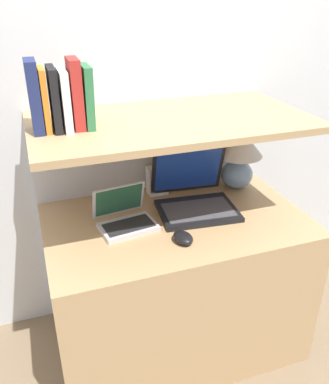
% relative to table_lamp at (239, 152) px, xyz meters
% --- Properties ---
extents(wall_back, '(6.00, 0.05, 2.40)m').
position_rel_table_lamp_xyz_m(wall_back, '(-0.40, 0.21, 0.31)').
color(wall_back, silver).
rests_on(wall_back, ground_plane).
extents(desk, '(1.13, 0.68, 0.71)m').
position_rel_table_lamp_xyz_m(desk, '(-0.40, -0.20, -0.54)').
color(desk, tan).
rests_on(desk, ground_plane).
extents(back_riser, '(1.13, 0.04, 1.11)m').
position_rel_table_lamp_xyz_m(back_riser, '(-0.40, 0.16, -0.34)').
color(back_riser, silver).
rests_on(back_riser, ground_plane).
extents(shelf, '(1.13, 0.61, 0.03)m').
position_rel_table_lamp_xyz_m(shelf, '(-0.40, -0.13, 0.23)').
color(shelf, tan).
rests_on(shelf, back_riser).
extents(table_lamp, '(0.23, 0.23, 0.31)m').
position_rel_table_lamp_xyz_m(table_lamp, '(0.00, 0.00, 0.00)').
color(table_lamp, '#7593B2').
rests_on(table_lamp, desk).
extents(laptop_large, '(0.37, 0.36, 0.26)m').
position_rel_table_lamp_xyz_m(laptop_large, '(-0.28, -0.13, -0.13)').
color(laptop_large, black).
rests_on(laptop_large, desk).
extents(laptop_small, '(0.25, 0.23, 0.16)m').
position_rel_table_lamp_xyz_m(laptop_small, '(-0.62, -0.18, -0.15)').
color(laptop_small, silver).
rests_on(laptop_small, desk).
extents(computer_mouse, '(0.09, 0.11, 0.04)m').
position_rel_table_lamp_xyz_m(computer_mouse, '(-0.43, -0.37, -0.17)').
color(computer_mouse, black).
rests_on(computer_mouse, desk).
extents(router_box, '(0.09, 0.07, 0.14)m').
position_rel_table_lamp_xyz_m(router_box, '(-0.39, 0.06, -0.12)').
color(router_box, white).
rests_on(router_box, desk).
extents(book_navy, '(0.04, 0.13, 0.25)m').
position_rel_table_lamp_xyz_m(book_navy, '(-0.91, -0.13, 0.37)').
color(book_navy, navy).
rests_on(book_navy, shelf).
extents(book_orange, '(0.02, 0.12, 0.22)m').
position_rel_table_lamp_xyz_m(book_orange, '(-0.88, -0.13, 0.36)').
color(book_orange, orange).
rests_on(book_orange, shelf).
extents(book_black, '(0.03, 0.15, 0.23)m').
position_rel_table_lamp_xyz_m(book_black, '(-0.84, -0.13, 0.36)').
color(book_black, black).
rests_on(book_black, shelf).
extents(book_white, '(0.03, 0.17, 0.21)m').
position_rel_table_lamp_xyz_m(book_white, '(-0.81, -0.13, 0.35)').
color(book_white, silver).
rests_on(book_white, shelf).
extents(book_red, '(0.04, 0.13, 0.25)m').
position_rel_table_lamp_xyz_m(book_red, '(-0.77, -0.13, 0.37)').
color(book_red, '#A82823').
rests_on(book_red, shelf).
extents(book_green, '(0.03, 0.14, 0.22)m').
position_rel_table_lamp_xyz_m(book_green, '(-0.73, -0.13, 0.36)').
color(book_green, '#2D7042').
rests_on(book_green, shelf).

